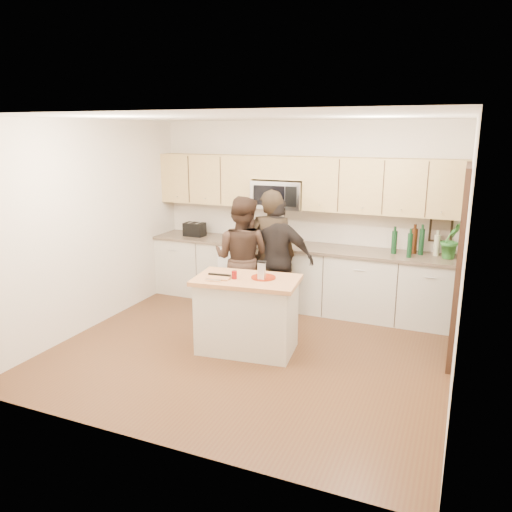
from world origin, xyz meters
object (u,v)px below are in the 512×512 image
at_px(toaster, 195,229).
at_px(woman_center, 242,258).
at_px(woman_left, 271,255).
at_px(woman_right, 278,259).
at_px(island, 247,314).

height_order(toaster, woman_center, woman_center).
xyz_separation_m(woman_left, woman_right, (0.10, 0.00, -0.05)).
relative_size(island, woman_left, 0.71).
relative_size(woman_left, woman_right, 1.06).
height_order(woman_center, woman_right, woman_center).
xyz_separation_m(toaster, woman_right, (1.60, -0.54, -0.20)).
height_order(toaster, woman_right, woman_right).
distance_m(island, woman_left, 1.22).
bearing_deg(woman_center, toaster, -30.86).
height_order(woman_left, woman_center, woman_left).
xyz_separation_m(island, woman_right, (-0.04, 1.13, 0.39)).
bearing_deg(woman_center, woman_left, -153.70).
distance_m(woman_left, woman_center, 0.40).
bearing_deg(toaster, island, -45.58).
bearing_deg(woman_left, woman_center, 13.02).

